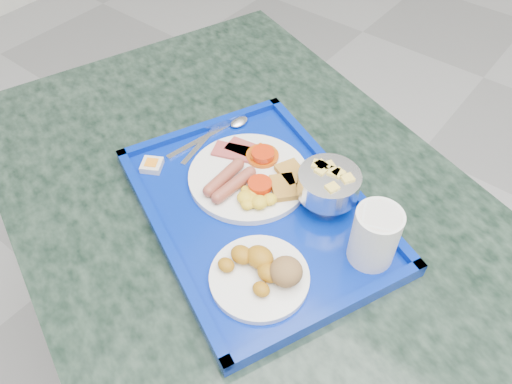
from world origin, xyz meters
TOP-DOWN VIEW (x-y plane):
  - table at (-0.64, 0.20)m, footprint 1.36×1.13m
  - tray at (-0.62, 0.19)m, footprint 0.58×0.52m
  - main_plate at (-0.67, 0.23)m, footprint 0.22×0.22m
  - bread_plate at (-0.52, 0.08)m, footprint 0.16×0.16m
  - fruit_bowl at (-0.53, 0.27)m, footprint 0.11×0.11m
  - juice_cup at (-0.42, 0.22)m, footprint 0.07×0.07m
  - spoon at (-0.80, 0.32)m, footprint 0.05×0.19m
  - knife at (-0.81, 0.26)m, footprint 0.04×0.17m
  - jam_packet at (-0.84, 0.14)m, footprint 0.05×0.05m

SIDE VIEW (x-z plane):
  - table at x=-0.64m, z-range 0.18..0.91m
  - tray at x=-0.62m, z-range 0.73..0.75m
  - knife at x=-0.81m, z-range 0.75..0.75m
  - spoon at x=-0.80m, z-range 0.74..0.76m
  - jam_packet at x=-0.84m, z-range 0.75..0.76m
  - main_plate at x=-0.67m, z-range 0.74..0.77m
  - bread_plate at x=-0.52m, z-range 0.74..0.79m
  - fruit_bowl at x=-0.53m, z-range 0.76..0.83m
  - juice_cup at x=-0.42m, z-range 0.75..0.85m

